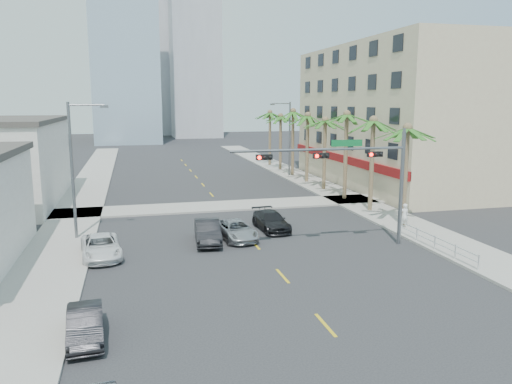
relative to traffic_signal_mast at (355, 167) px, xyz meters
The scene contains 26 objects.
ground 11.06m from the traffic_signal_mast, 126.03° to the right, with size 260.00×260.00×0.00m, color #262628.
sidewalk_right 14.44m from the traffic_signal_mast, 62.71° to the left, with size 4.00×120.00×0.15m, color gray.
sidewalk_left 22.05m from the traffic_signal_mast, 145.89° to the left, with size 4.00×120.00×0.15m, color gray.
sidewalk_cross 15.99m from the traffic_signal_mast, 112.38° to the left, with size 80.00×4.00×0.15m, color gray.
building_right 27.47m from the traffic_signal_mast, 53.68° to the left, with size 15.25×28.00×15.00m.
tower_far_left 90.14m from the traffic_signal_mast, 99.00° to the left, with size 14.00×14.00×48.00m, color #99B2C6.
tower_far_right 105.10m from the traffic_signal_mast, 88.20° to the left, with size 12.00×12.00×60.00m, color #ADADB2.
tower_far_center 118.45m from the traffic_signal_mast, 94.29° to the left, with size 16.00×16.00×42.00m, color #ADADB2.
traffic_signal_mast is the anchor object (origin of this frame).
palm_tree_0 7.37m from the traffic_signal_mast, 34.84° to the left, with size 4.80×4.80×7.80m.
palm_tree_1 11.18m from the traffic_signal_mast, 57.84° to the left, with size 4.80×4.80×8.16m.
palm_tree_2 15.81m from the traffic_signal_mast, 68.07° to the left, with size 4.80×4.80×8.52m.
palm_tree_3 20.59m from the traffic_signal_mast, 73.51° to the left, with size 4.80×4.80×7.80m.
palm_tree_4 25.63m from the traffic_signal_mast, 76.83° to the left, with size 4.80×4.80×8.16m.
palm_tree_5 30.72m from the traffic_signal_mast, 79.05° to the left, with size 4.80×4.80×8.52m.
palm_tree_6 35.78m from the traffic_signal_mast, 80.63° to the left, with size 4.80×4.80×7.80m.
palm_tree_7 40.93m from the traffic_signal_mast, 81.82° to the left, with size 4.80×4.80×8.16m.
streetlight_left 17.84m from the traffic_signal_mast, 160.18° to the left, with size 2.55×0.25×9.00m.
streetlight_right 30.50m from the traffic_signal_mast, 80.16° to the left, with size 2.55×0.25×9.00m.
guardrail 6.59m from the traffic_signal_mast, 23.39° to the right, with size 0.08×8.08×1.00m.
car_parked_mid 18.16m from the traffic_signal_mast, 149.57° to the right, with size 1.31×3.74×1.23m, color black.
car_parked_far 15.90m from the traffic_signal_mast, behind, with size 2.16×4.68×1.30m, color white.
car_lane_left 10.21m from the traffic_signal_mast, 159.51° to the left, with size 1.56×4.47×1.47m, color black.
car_lane_center 8.83m from the traffic_signal_mast, 151.49° to the left, with size 2.07×4.50×1.25m, color #ADAEB2.
car_lane_right 7.97m from the traffic_signal_mast, 124.71° to the left, with size 1.84×4.52×1.31m, color black.
pedestrian 7.50m from the traffic_signal_mast, 30.71° to the left, with size 0.64×0.42×1.75m, color white.
Camera 1 is at (-7.35, -19.84, 9.00)m, focal length 35.00 mm.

